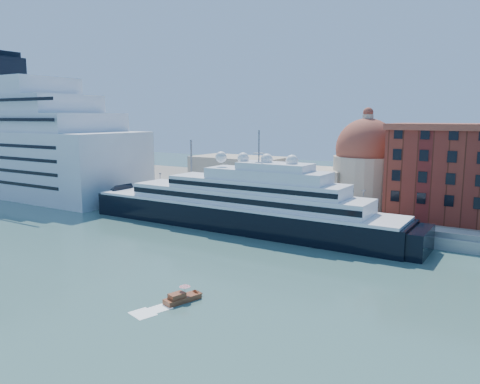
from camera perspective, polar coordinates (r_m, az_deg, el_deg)
The scene contains 9 objects.
ground at distance 97.35m, azimuth -8.56°, elevation -6.94°, with size 400.00×400.00×0.00m, color #365E5A.
quay at distance 123.96m, azimuth 1.74°, elevation -2.76°, with size 180.00×10.00×2.50m, color gray.
land at distance 160.11m, azimuth 9.20°, elevation -0.25°, with size 260.00×72.00×2.00m, color slate.
quay_fence at distance 119.81m, azimuth 0.65°, elevation -2.27°, with size 180.00×0.10×1.20m, color slate.
superyacht at distance 114.77m, azimuth -1.59°, elevation -1.91°, with size 93.14×12.91×27.84m.
service_barge at distance 137.15m, azimuth -14.14°, elevation -2.10°, with size 11.23×3.96×2.51m.
water_taxi at distance 70.70m, azimuth -7.13°, elevation -12.65°, with size 3.41×5.96×2.69m.
church at distance 140.52m, azimuth 8.93°, elevation 2.53°, with size 66.00×18.00×25.50m.
lamp_posts at distance 127.91m, azimuth -3.54°, elevation 1.50°, with size 120.80×2.40×18.00m.
Camera 1 is at (61.47, -70.58, 26.80)m, focal length 35.00 mm.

